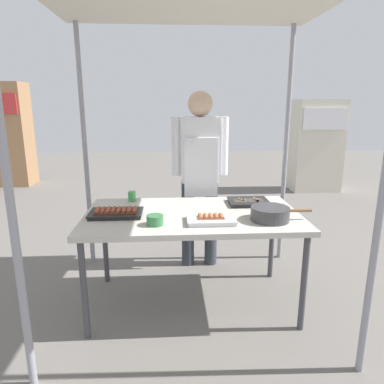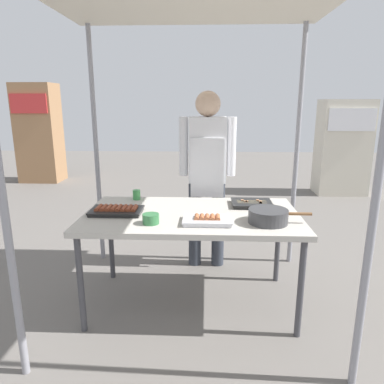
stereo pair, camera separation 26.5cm
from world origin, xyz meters
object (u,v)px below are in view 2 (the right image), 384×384
object	(u,v)px
cooking_wok	(268,216)
tray_grilled_sausages	(207,220)
tray_meat_skewers	(252,204)
drink_cup_near_edge	(137,195)
condiment_bowl	(151,219)
neighbor_stall_left	(343,147)
neighbor_stall_right	(39,133)
stall_table	(192,220)
vendor_woman	(207,166)
tray_pork_links	(116,210)

from	to	relation	value
cooking_wok	tray_grilled_sausages	bearing A→B (deg)	-178.03
tray_meat_skewers	drink_cup_near_edge	bearing A→B (deg)	171.50
tray_meat_skewers	condiment_bowl	xyz separation A→B (m)	(-0.74, -0.47, 0.02)
tray_grilled_sausages	drink_cup_near_edge	distance (m)	0.83
neighbor_stall_left	neighbor_stall_right	distance (m)	5.74
stall_table	neighbor_stall_right	size ratio (longest dim) A/B	0.83
condiment_bowl	drink_cup_near_edge	bearing A→B (deg)	109.57
tray_meat_skewers	neighbor_stall_right	bearing A→B (deg)	131.40
drink_cup_near_edge	neighbor_stall_left	distance (m)	4.40
stall_table	neighbor_stall_left	distance (m)	4.39
condiment_bowl	vendor_woman	bearing A→B (deg)	67.99
tray_pork_links	vendor_woman	bearing A→B (deg)	47.19
tray_pork_links	neighbor_stall_right	xyz separation A→B (m)	(-2.67, 4.46, 0.20)
condiment_bowl	neighbor_stall_left	world-z (taller)	neighbor_stall_left
drink_cup_near_edge	cooking_wok	bearing A→B (deg)	-28.80
cooking_wok	condiment_bowl	distance (m)	0.81
cooking_wok	vendor_woman	bearing A→B (deg)	115.12
vendor_woman	neighbor_stall_right	xyz separation A→B (m)	(-3.35, 3.73, -0.02)
neighbor_stall_left	neighbor_stall_right	world-z (taller)	neighbor_stall_right
cooking_wok	neighbor_stall_right	size ratio (longest dim) A/B	0.22
vendor_woman	tray_grilled_sausages	bearing A→B (deg)	90.11
neighbor_stall_left	neighbor_stall_right	size ratio (longest dim) A/B	0.84
drink_cup_near_edge	neighbor_stall_left	bearing A→B (deg)	48.19
tray_meat_skewers	stall_table	bearing A→B (deg)	-155.26
tray_pork_links	vendor_woman	size ratio (longest dim) A/B	0.23
stall_table	tray_meat_skewers	size ratio (longest dim) A/B	4.99
condiment_bowl	neighbor_stall_left	distance (m)	4.74
stall_table	tray_grilled_sausages	size ratio (longest dim) A/B	4.77
tray_grilled_sausages	tray_meat_skewers	distance (m)	0.56
cooking_wok	neighbor_stall_left	size ratio (longest dim) A/B	0.27
tray_grilled_sausages	neighbor_stall_right	world-z (taller)	neighbor_stall_right
tray_meat_skewers	tray_pork_links	world-z (taller)	tray_pork_links
tray_grilled_sausages	vendor_woman	xyz separation A→B (m)	(-0.00, 0.91, 0.22)
stall_table	drink_cup_near_edge	bearing A→B (deg)	143.37
cooking_wok	condiment_bowl	bearing A→B (deg)	-176.46
tray_pork_links	condiment_bowl	xyz separation A→B (m)	(0.29, -0.22, 0.01)
stall_table	vendor_woman	size ratio (longest dim) A/B	0.96
tray_meat_skewers	vendor_woman	bearing A→B (deg)	126.82
condiment_bowl	neighbor_stall_right	distance (m)	5.54
neighbor_stall_right	tray_meat_skewers	bearing A→B (deg)	-48.60
tray_meat_skewers	vendor_woman	size ratio (longest dim) A/B	0.19
tray_meat_skewers	neighbor_stall_left	bearing A→B (deg)	60.05
tray_grilled_sausages	stall_table	bearing A→B (deg)	118.39
tray_meat_skewers	condiment_bowl	distance (m)	0.88
stall_table	neighbor_stall_right	distance (m)	5.49
tray_pork_links	drink_cup_near_edge	size ratio (longest dim) A/B	4.65
stall_table	condiment_bowl	size ratio (longest dim) A/B	14.02
tray_grilled_sausages	cooking_wok	world-z (taller)	cooking_wok
tray_pork_links	cooking_wok	xyz separation A→B (m)	(1.10, -0.17, 0.03)
tray_meat_skewers	neighbor_stall_right	size ratio (longest dim) A/B	0.17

